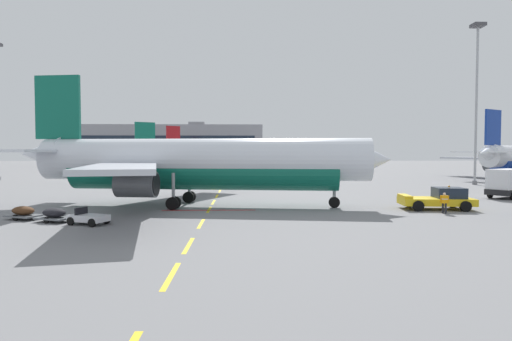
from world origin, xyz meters
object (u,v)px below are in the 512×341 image
Objects in this scene: airliner_mid_left at (129,155)px; ground_power_truck at (511,183)px; airliner_foreground at (197,163)px; ground_crew_worker at (444,202)px; airliner_far_center at (202,160)px; apron_light_mast_far at (477,85)px; pushback_tug at (439,199)px; fuel_service_truck at (130,176)px; baggage_train at (55,215)px.

ground_power_truck is (60.13, -73.78, -2.48)m from airliner_mid_left.
ground_crew_worker is (20.49, -5.58, -2.99)m from airliner_foreground.
airliner_far_center reaches higher than ground_crew_worker.
airliner_foreground is 45.81m from airliner_far_center.
apron_light_mast_far is (39.80, 25.15, 11.25)m from airliner_foreground.
airliner_far_center is 54.32m from ground_power_truck.
apron_light_mast_far is (19.31, 30.72, 14.24)m from ground_crew_worker.
airliner_foreground is 1.26× the size of airliner_far_center.
airliner_foreground is at bearing -169.73° from ground_power_truck.
pushback_tug is 41.40m from fuel_service_truck.
airliner_foreground is 84.19m from airliner_mid_left.
ground_crew_worker is (47.26, -85.40, -3.16)m from airliner_mid_left.
ground_crew_worker is at bearing -137.93° from ground_power_truck.
airliner_foreground is 33.99m from ground_power_truck.
pushback_tug is 15.21m from ground_power_truck.
pushback_tug is 0.87× the size of ground_power_truck.
airliner_foreground is 21.64m from pushback_tug.
airliner_mid_left is 1.15× the size of airliner_far_center.
pushback_tug reaches higher than ground_crew_worker.
airliner_far_center reaches higher than baggage_train.
fuel_service_truck is (-11.77, 21.97, -2.30)m from airliner_foreground.
pushback_tug is 0.26× the size of apron_light_mast_far.
airliner_foreground is 1.43× the size of apron_light_mast_far.
airliner_foreground is at bearing 164.78° from ground_crew_worker.
airliner_far_center is 16.43× the size of ground_crew_worker.
airliner_foreground is 4.83× the size of ground_power_truck.
airliner_foreground reaches higher than airliner_far_center.
pushback_tug is 0.23× the size of airliner_far_center.
airliner_far_center is at bearing 84.38° from baggage_train.
airliner_mid_left reaches higher than airliner_far_center.
airliner_mid_left reaches higher than fuel_service_truck.
baggage_train is (-9.14, -8.88, -3.42)m from airliner_foreground.
baggage_train is at bearing -173.64° from ground_crew_worker.
airliner_far_center is 3.26× the size of baggage_train.
ground_crew_worker is (24.26, -51.23, -2.41)m from airliner_far_center.
airliner_mid_left is 1.30× the size of apron_light_mast_far.
airliner_far_center is (23.00, -34.17, -0.75)m from airliner_mid_left.
airliner_mid_left is 59.82m from fuel_service_truck.
airliner_foreground is at bearing 44.17° from baggage_train.
fuel_service_truck is (14.99, -57.85, -2.48)m from airliner_mid_left.
airliner_far_center reaches higher than pushback_tug.
ground_power_truck is at bearing -46.85° from airliner_far_center.
baggage_train is (-30.34, -5.82, -0.38)m from pushback_tug.
ground_power_truck is at bearing 42.07° from ground_crew_worker.
fuel_service_truck reaches higher than baggage_train.
fuel_service_truck is at bearing 94.88° from baggage_train.
baggage_train is at bearing -169.14° from pushback_tug.
airliner_far_center is (-3.77, 45.65, -0.58)m from airliner_foreground.
apron_light_mast_far reaches higher than baggage_train.
pushback_tug is 2.62m from ground_crew_worker.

